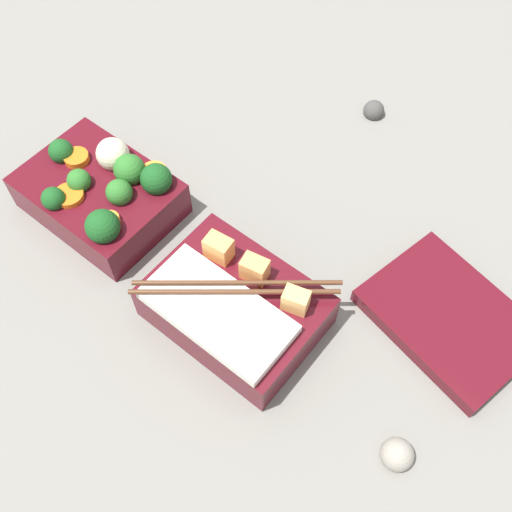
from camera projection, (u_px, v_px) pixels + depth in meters
ground_plane at (162, 256)px, 0.68m from camera, size 3.00×3.00×0.00m
bento_tray_vegetable at (102, 192)px, 0.69m from camera, size 0.17×0.13×0.08m
bento_tray_rice at (234, 306)px, 0.62m from camera, size 0.17×0.14×0.08m
bento_lid at (449, 317)px, 0.63m from camera, size 0.19×0.16×0.02m
pebble_0 at (397, 454)px, 0.56m from camera, size 0.03×0.03×0.03m
pebble_1 at (374, 111)px, 0.80m from camera, size 0.03×0.03×0.03m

